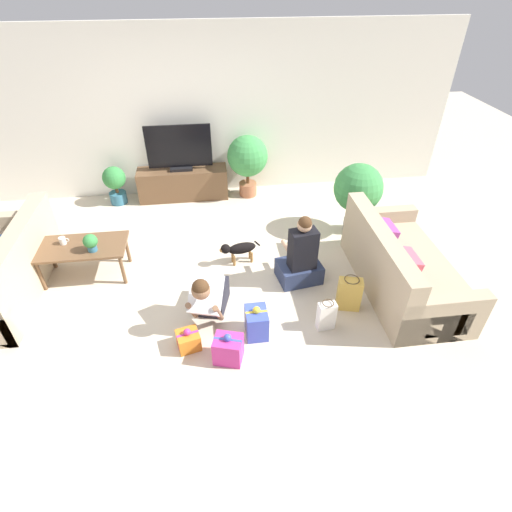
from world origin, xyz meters
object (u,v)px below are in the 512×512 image
sofa_right (400,268)px  gift_box_b (256,322)px  sofa_left (1,273)px  potted_plant_corner_right (358,190)px  gift_box_c (228,349)px  tv (179,150)px  gift_bag_a (326,316)px  potted_plant_back_left (115,182)px  gift_bag_b (349,294)px  potted_plant_back_right (248,158)px  person_kneeling (209,295)px  person_sitting (301,259)px  mug (63,241)px  dog (238,249)px  gift_box_a (188,340)px  tabletop_plant (91,242)px  tv_console (183,184)px  coffee_table (82,249)px

sofa_right → gift_box_b: 1.90m
sofa_left → potted_plant_corner_right: (4.60, 0.78, 0.39)m
gift_box_c → gift_box_b: bearing=43.2°
tv → gift_bag_a: size_ratio=2.78×
sofa_left → potted_plant_back_left: size_ratio=3.00×
potted_plant_corner_right → gift_bag_b: potted_plant_corner_right is taller
sofa_left → gift_bag_b: size_ratio=4.44×
potted_plant_back_right → person_kneeling: 2.95m
potted_plant_back_right → person_sitting: potted_plant_back_right is taller
potted_plant_corner_right → gift_box_b: 2.55m
gift_box_c → mug: bearing=139.1°
sofa_right → potted_plant_corner_right: bearing=6.3°
person_kneeling → dog: 1.04m
sofa_right → gift_box_a: size_ratio=6.94×
potted_plant_back_right → potted_plant_back_left: (-2.16, 0.00, -0.29)m
gift_bag_a → tabletop_plant: size_ratio=1.65×
gift_box_a → gift_box_c: 0.46m
potted_plant_corner_right → dog: bearing=-161.9°
sofa_left → sofa_right: bearing=83.8°
person_sitting → tabletop_plant: bearing=-16.5°
potted_plant_back_left → tabletop_plant: (0.06, -2.01, 0.21)m
potted_plant_back_right → person_sitting: 2.39m
potted_plant_corner_right → tabletop_plant: size_ratio=4.68×
sofa_right → person_sitting: bearing=76.9°
potted_plant_back_right → tv: bearing=177.3°
sofa_left → tv_console: size_ratio=1.30×
gift_box_b → tabletop_plant: 2.20m
person_sitting → gift_bag_b: size_ratio=2.23×
person_kneeling → gift_box_c: size_ratio=2.19×
tv → potted_plant_corner_right: 2.84m
sofa_left → person_sitting: size_ratio=1.99×
tv_console → potted_plant_back_right: 1.15m
coffee_table → mug: size_ratio=9.00×
potted_plant_corner_right → potted_plant_back_left: size_ratio=1.66×
mug → tabletop_plant: (0.39, -0.19, 0.08)m
sofa_right → potted_plant_back_left: (-3.71, 2.60, 0.08)m
sofa_left → tabletop_plant: 1.13m
gift_bag_b → mug: mug is taller
gift_bag_a → gift_box_a: bearing=-176.7°
sofa_right → potted_plant_corner_right: 1.36m
gift_box_b → gift_bag_b: size_ratio=0.92×
tv → gift_box_c: tv is taller
potted_plant_back_right → person_kneeling: (-0.75, -2.83, -0.34)m
tv_console → gift_box_a: size_ratio=5.35×
sofa_left → gift_bag_a: (3.68, -1.07, -0.11)m
person_sitting → gift_box_c: person_sitting is taller
potted_plant_back_right → dog: (-0.33, -1.88, -0.44)m
gift_bag_a → gift_box_b: bearing=179.5°
gift_bag_b → potted_plant_back_right: bearing=106.3°
coffee_table → tabletop_plant: 0.27m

